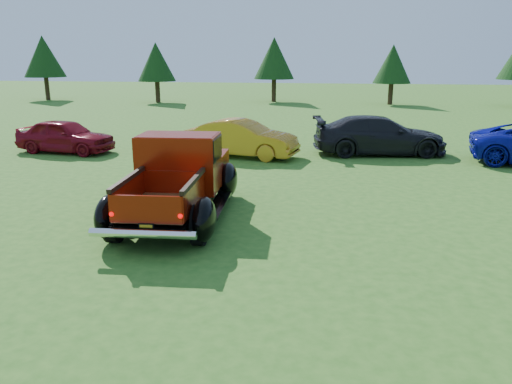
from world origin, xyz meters
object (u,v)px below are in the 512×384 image
(show_car_red, at_px, (65,136))
(show_car_yellow, at_px, (242,138))
(pickup_truck, at_px, (180,176))
(tree_west, at_px, (156,62))
(show_car_grey, at_px, (379,135))
(tree_mid_left, at_px, (274,58))
(tree_far_west, at_px, (44,56))
(tree_mid_right, at_px, (393,64))

(show_car_red, relative_size, show_car_yellow, 0.92)
(pickup_truck, relative_size, show_car_red, 1.37)
(tree_west, relative_size, pickup_truck, 0.90)
(show_car_grey, bearing_deg, tree_mid_left, 8.91)
(tree_west, height_order, show_car_red, tree_west)
(tree_far_west, bearing_deg, show_car_red, -57.93)
(tree_far_west, distance_m, pickup_truck, 35.15)
(tree_west, relative_size, tree_mid_right, 1.05)
(tree_mid_left, xyz_separation_m, show_car_grey, (6.48, -21.44, -2.67))
(tree_far_west, height_order, show_car_red, tree_far_west)
(tree_far_west, height_order, show_car_grey, tree_far_west)
(tree_west, distance_m, show_car_yellow, 23.35)
(tree_mid_left, height_order, show_car_red, tree_mid_left)
(tree_far_west, bearing_deg, show_car_grey, -38.73)
(tree_mid_left, bearing_deg, pickup_truck, -87.49)
(show_car_yellow, bearing_deg, tree_west, 38.63)
(tree_mid_right, height_order, show_car_red, tree_mid_right)
(tree_mid_left, height_order, tree_mid_right, tree_mid_left)
(tree_mid_left, height_order, pickup_truck, tree_mid_left)
(tree_west, height_order, tree_mid_left, tree_mid_left)
(show_car_red, distance_m, show_car_grey, 11.85)
(show_car_red, bearing_deg, show_car_yellow, -80.89)
(tree_mid_right, bearing_deg, tree_mid_left, 173.66)
(pickup_truck, xyz_separation_m, show_car_red, (-6.57, 6.67, -0.25))
(show_car_grey, bearing_deg, tree_mid_right, -14.94)
(tree_west, relative_size, show_car_yellow, 1.13)
(tree_far_west, distance_m, tree_west, 10.06)
(show_car_yellow, distance_m, show_car_grey, 5.15)
(tree_far_west, bearing_deg, tree_mid_left, 3.01)
(tree_far_west, bearing_deg, tree_mid_right, -0.00)
(tree_west, bearing_deg, show_car_red, -79.89)
(pickup_truck, distance_m, show_car_red, 9.37)
(tree_far_west, xyz_separation_m, show_car_red, (13.73, -21.91, -2.88))
(tree_far_west, xyz_separation_m, tree_mid_left, (19.00, 1.00, -0.14))
(tree_mid_right, distance_m, pickup_truck, 29.68)
(tree_west, distance_m, tree_mid_left, 9.22)
(show_car_yellow, bearing_deg, tree_mid_left, 15.52)
(show_car_grey, bearing_deg, show_car_red, 89.21)
(tree_far_west, relative_size, tree_west, 1.13)
(show_car_red, height_order, show_car_yellow, show_car_yellow)
(tree_mid_left, distance_m, show_car_red, 23.67)
(show_car_red, xyz_separation_m, show_car_grey, (11.76, 1.47, 0.07))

